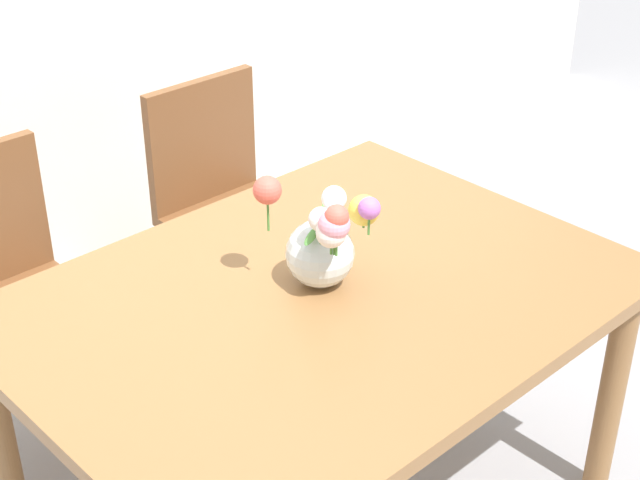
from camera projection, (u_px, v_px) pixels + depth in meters
name	position (u px, v px, depth m)	size (l,w,h in m)	color
dining_table	(319.00, 322.00, 2.33)	(1.45, 1.08, 0.73)	olive
chair_left	(3.00, 286.00, 2.71)	(0.42, 0.42, 0.90)	brown
chair_right	(225.00, 197.00, 3.19)	(0.42, 0.42, 0.90)	brown
flower_vase	(324.00, 241.00, 2.25)	(0.24, 0.25, 0.28)	silver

